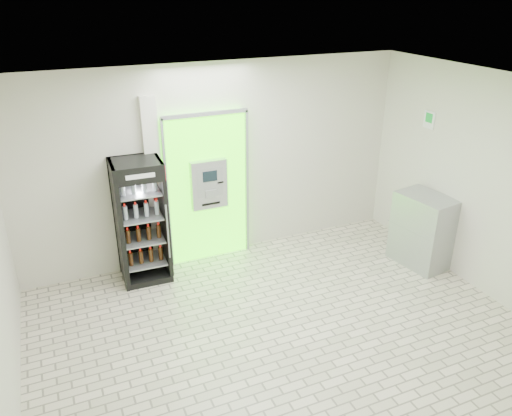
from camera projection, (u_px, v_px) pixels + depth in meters
ground at (289, 342)px, 6.06m from camera, size 6.00×6.00×0.00m
room_shell at (294, 203)px, 5.30m from camera, size 6.00×6.00×6.00m
atm_assembly at (207, 187)px, 7.52m from camera, size 1.30×0.24×2.33m
pillar at (155, 186)px, 7.22m from camera, size 0.22×0.11×2.60m
beverage_cooler at (141, 223)px, 7.08m from camera, size 0.70×0.66×1.81m
steel_cabinet at (423, 230)px, 7.56m from camera, size 0.70×0.92×1.12m
exit_sign at (429, 120)px, 7.44m from camera, size 0.02×0.22×0.26m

